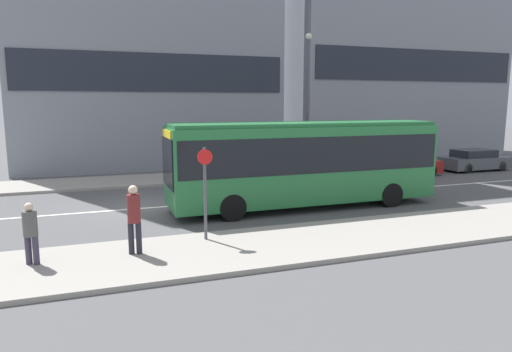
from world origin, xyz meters
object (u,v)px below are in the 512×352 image
object	(u,v)px
bus_stop_sign	(205,186)
street_lamp	(308,90)
city_bus	(304,159)
pedestrian_near_stop	(30,230)
parked_car_0	(403,164)
parked_car_1	(474,160)
pedestrian_down_pavement	(134,215)

from	to	relation	value
bus_stop_sign	street_lamp	xyz separation A→B (m)	(8.50, 10.77, 3.07)
city_bus	pedestrian_near_stop	size ratio (longest dim) A/B	6.80
pedestrian_near_stop	street_lamp	world-z (taller)	street_lamp
parked_car_0	street_lamp	xyz separation A→B (m)	(-5.04, 2.11, 4.14)
parked_car_0	bus_stop_sign	bearing A→B (deg)	-147.41
parked_car_1	pedestrian_down_pavement	size ratio (longest dim) A/B	2.28
pedestrian_near_stop	street_lamp	distance (m)	17.71
bus_stop_sign	street_lamp	size ratio (longest dim) A/B	0.35
city_bus	bus_stop_sign	xyz separation A→B (m)	(-4.76, -3.32, -0.21)
city_bus	parked_car_0	size ratio (longest dim) A/B	2.61
street_lamp	pedestrian_near_stop	bearing A→B (deg)	-138.94
pedestrian_down_pavement	street_lamp	world-z (taller)	street_lamp
pedestrian_down_pavement	street_lamp	distance (m)	15.96
pedestrian_down_pavement	street_lamp	bearing A→B (deg)	-119.31
pedestrian_down_pavement	parked_car_1	bearing A→B (deg)	-142.32
parked_car_1	bus_stop_sign	world-z (taller)	bus_stop_sign
pedestrian_down_pavement	city_bus	bearing A→B (deg)	-136.35
parked_car_0	pedestrian_near_stop	bearing A→B (deg)	-152.90
pedestrian_near_stop	pedestrian_down_pavement	world-z (taller)	pedestrian_down_pavement
parked_car_0	pedestrian_near_stop	xyz separation A→B (m)	(-18.09, -9.25, 0.37)
bus_stop_sign	pedestrian_down_pavement	bearing A→B (deg)	-162.75
pedestrian_down_pavement	pedestrian_near_stop	bearing A→B (deg)	12.47
parked_car_0	street_lamp	size ratio (longest dim) A/B	0.53
pedestrian_down_pavement	bus_stop_sign	distance (m)	2.23
parked_car_0	pedestrian_down_pavement	world-z (taller)	pedestrian_down_pavement
city_bus	pedestrian_down_pavement	xyz separation A→B (m)	(-6.83, -3.97, -0.73)
city_bus	pedestrian_down_pavement	distance (m)	7.93
parked_car_1	parked_car_0	bearing A→B (deg)	-179.07
parked_car_0	bus_stop_sign	world-z (taller)	bus_stop_sign
city_bus	parked_car_1	xyz separation A→B (m)	(14.07, 5.42, -1.31)
city_bus	parked_car_1	bearing A→B (deg)	17.65
city_bus	pedestrian_near_stop	xyz separation A→B (m)	(-9.31, -3.92, -0.92)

